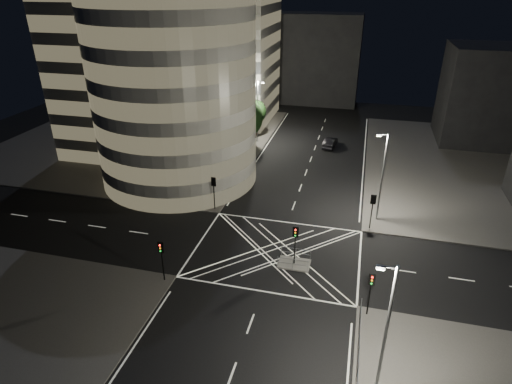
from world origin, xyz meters
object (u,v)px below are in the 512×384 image
(traffic_signal_nl, at_px, (161,254))
(street_lamp_left_far, at_px, (258,110))
(street_lamp_left_near, at_px, (222,149))
(traffic_signal_fl, at_px, (214,187))
(central_island, at_px, (294,264))
(street_lamp_right_far, at_px, (382,175))
(sedan, at_px, (330,143))
(traffic_signal_island, at_px, (295,238))
(traffic_signal_nr, at_px, (371,287))
(traffic_signal_fr, at_px, (373,205))
(street_lamp_right_near, at_px, (385,329))

(traffic_signal_nl, height_order, street_lamp_left_far, street_lamp_left_far)
(street_lamp_left_near, bearing_deg, traffic_signal_fl, -83.03)
(central_island, height_order, street_lamp_right_far, street_lamp_right_far)
(street_lamp_left_far, distance_m, sedan, 12.64)
(traffic_signal_fl, xyz_separation_m, traffic_signal_nl, (0.00, -13.60, 0.00))
(traffic_signal_island, xyz_separation_m, sedan, (0.23, 32.43, -2.16))
(traffic_signal_nr, xyz_separation_m, street_lamp_left_far, (-18.24, 36.80, 2.63))
(traffic_signal_fl, height_order, traffic_signal_fr, same)
(traffic_signal_fl, bearing_deg, street_lamp_left_near, 96.97)
(traffic_signal_nl, height_order, traffic_signal_island, same)
(traffic_signal_fl, distance_m, traffic_signal_nl, 13.60)
(central_island, distance_m, street_lamp_left_near, 18.52)
(central_island, height_order, street_lamp_left_near, street_lamp_left_near)
(traffic_signal_nl, height_order, street_lamp_right_near, street_lamp_right_near)
(traffic_signal_fr, distance_m, street_lamp_left_far, 29.63)
(street_lamp_right_near, bearing_deg, sedan, 99.12)
(traffic_signal_nl, distance_m, street_lamp_right_far, 24.27)
(central_island, distance_m, traffic_signal_island, 2.84)
(traffic_signal_nr, bearing_deg, sedan, 99.88)
(traffic_signal_fl, xyz_separation_m, street_lamp_right_far, (18.24, 2.20, 2.63))
(street_lamp_left_near, distance_m, street_lamp_left_far, 18.00)
(street_lamp_left_near, bearing_deg, sedan, 58.36)
(traffic_signal_nl, xyz_separation_m, traffic_signal_nr, (17.60, 0.00, 0.00))
(traffic_signal_island, bearing_deg, street_lamp_right_far, 54.70)
(central_island, distance_m, traffic_signal_fr, 11.10)
(traffic_signal_nl, relative_size, traffic_signal_island, 1.00)
(street_lamp_left_far, xyz_separation_m, street_lamp_right_far, (18.87, -21.00, 0.00))
(traffic_signal_nl, relative_size, sedan, 0.87)
(street_lamp_right_far, bearing_deg, street_lamp_left_far, 131.94)
(street_lamp_right_near, bearing_deg, street_lamp_right_far, 90.00)
(sedan, bearing_deg, street_lamp_left_far, 11.76)
(traffic_signal_nl, bearing_deg, street_lamp_left_near, 91.94)
(traffic_signal_island, height_order, street_lamp_left_near, street_lamp_left_near)
(street_lamp_left_far, xyz_separation_m, street_lamp_right_near, (18.87, -44.00, 0.00))
(traffic_signal_nr, bearing_deg, traffic_signal_island, 142.07)
(traffic_signal_fl, distance_m, street_lamp_right_far, 18.55)
(sedan, bearing_deg, street_lamp_right_near, 106.33)
(central_island, relative_size, traffic_signal_fl, 0.75)
(street_lamp_right_far, relative_size, sedan, 2.17)
(street_lamp_left_near, xyz_separation_m, street_lamp_right_near, (18.87, -26.00, 0.00))
(street_lamp_left_near, xyz_separation_m, street_lamp_left_far, (0.00, 18.00, 0.00))
(street_lamp_left_near, bearing_deg, traffic_signal_island, -49.73)
(traffic_signal_fr, distance_m, traffic_signal_nr, 13.60)
(traffic_signal_island, height_order, street_lamp_right_near, street_lamp_right_near)
(traffic_signal_fl, relative_size, traffic_signal_nl, 1.00)
(traffic_signal_fl, height_order, traffic_signal_nl, same)
(traffic_signal_fl, bearing_deg, central_island, -37.54)
(traffic_signal_fl, distance_m, street_lamp_left_near, 5.86)
(street_lamp_right_far, height_order, sedan, street_lamp_right_far)
(street_lamp_left_far, bearing_deg, street_lamp_right_far, -48.06)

